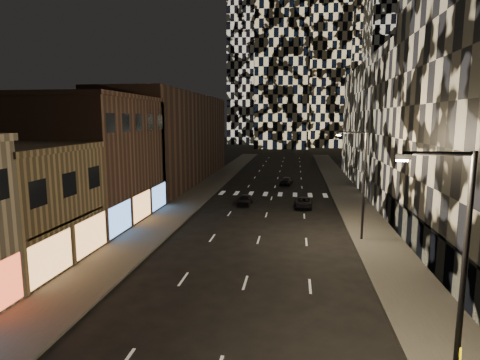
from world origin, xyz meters
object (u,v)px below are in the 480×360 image
(car_dark_oncoming, at_px, (287,181))
(car_dark_rightlane, at_px, (304,203))
(streetlight_far, at_px, (361,178))
(car_dark_midlane, at_px, (245,200))
(streetlight_near, at_px, (457,265))

(car_dark_oncoming, height_order, car_dark_rightlane, car_dark_oncoming)
(streetlight_far, height_order, car_dark_midlane, streetlight_far)
(streetlight_far, distance_m, car_dark_rightlane, 13.68)
(streetlight_far, xyz_separation_m, car_dark_midlane, (-11.26, 12.64, -4.73))
(streetlight_far, xyz_separation_m, car_dark_rightlane, (-4.35, 12.05, -4.77))
(car_dark_midlane, xyz_separation_m, car_dark_oncoming, (4.55, 15.69, -0.03))
(car_dark_oncoming, distance_m, car_dark_rightlane, 16.44)
(streetlight_near, distance_m, car_dark_midlane, 34.85)
(streetlight_far, bearing_deg, car_dark_oncoming, 103.31)
(streetlight_near, relative_size, car_dark_oncoming, 2.19)
(streetlight_near, height_order, car_dark_rightlane, streetlight_near)
(streetlight_near, distance_m, car_dark_rightlane, 32.70)
(car_dark_oncoming, xyz_separation_m, car_dark_rightlane, (2.35, -16.27, -0.02))
(streetlight_far, distance_m, car_dark_oncoming, 29.50)
(streetlight_near, height_order, car_dark_midlane, streetlight_near)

